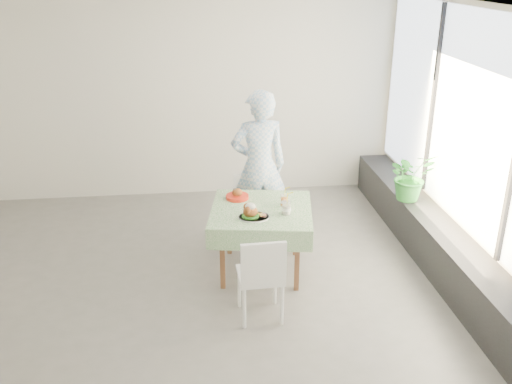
{
  "coord_description": "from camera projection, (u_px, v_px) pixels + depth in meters",
  "views": [
    {
      "loc": [
        0.16,
        -5.31,
        3.18
      ],
      "look_at": [
        0.8,
        0.18,
        0.91
      ],
      "focal_mm": 40.0,
      "sensor_mm": 36.0,
      "label": 1
    }
  ],
  "objects": [
    {
      "name": "wall_right",
      "position": [
        470.0,
        145.0,
        5.86
      ],
      "size": [
        0.02,
        5.0,
        2.8
      ],
      "primitive_type": "cube",
      "color": "silver",
      "rests_on": "ground"
    },
    {
      "name": "floor",
      "position": [
        183.0,
        281.0,
        6.07
      ],
      "size": [
        6.0,
        6.0,
        0.0
      ],
      "primitive_type": "plane",
      "color": "#5F5D5A",
      "rests_on": "ground"
    },
    {
      "name": "diner",
      "position": [
        259.0,
        166.0,
        6.71
      ],
      "size": [
        0.72,
        0.52,
        1.83
      ],
      "primitive_type": "imported",
      "rotation": [
        0.0,
        0.0,
        3.26
      ],
      "color": "#8CB9E1",
      "rests_on": "ground"
    },
    {
      "name": "main_dish",
      "position": [
        252.0,
        213.0,
        5.75
      ],
      "size": [
        0.32,
        0.32,
        0.16
      ],
      "color": "white",
      "rests_on": "cafe_table"
    },
    {
      "name": "wall_front",
      "position": [
        171.0,
        296.0,
        3.24
      ],
      "size": [
        6.0,
        0.02,
        2.8
      ],
      "primitive_type": "cube",
      "color": "silver",
      "rests_on": "ground"
    },
    {
      "name": "window_ledge",
      "position": [
        438.0,
        246.0,
        6.28
      ],
      "size": [
        0.4,
        4.8,
        0.5
      ],
      "primitive_type": "cube",
      "color": "black",
      "rests_on": "ground"
    },
    {
      "name": "ceiling",
      "position": [
        168.0,
        5.0,
        5.01
      ],
      "size": [
        6.0,
        6.0,
        0.0
      ],
      "primitive_type": "plane",
      "rotation": [
        3.14,
        0.0,
        0.0
      ],
      "color": "white",
      "rests_on": "ground"
    },
    {
      "name": "window_pane",
      "position": [
        471.0,
        122.0,
        5.76
      ],
      "size": [
        0.01,
        4.8,
        2.18
      ],
      "primitive_type": "cube",
      "color": "#D1E0F9",
      "rests_on": "ground"
    },
    {
      "name": "second_dish",
      "position": [
        237.0,
        196.0,
        6.23
      ],
      "size": [
        0.25,
        0.25,
        0.12
      ],
      "color": "red",
      "rests_on": "cafe_table"
    },
    {
      "name": "potted_plant",
      "position": [
        411.0,
        176.0,
        6.74
      ],
      "size": [
        0.6,
        0.55,
        0.59
      ],
      "primitive_type": "imported",
      "rotation": [
        0.0,
        0.0,
        0.17
      ],
      "color": "#287A2F",
      "rests_on": "window_ledge"
    },
    {
      "name": "juice_cup_lemonade",
      "position": [
        286.0,
        208.0,
        5.84
      ],
      "size": [
        0.1,
        0.1,
        0.28
      ],
      "color": "white",
      "rests_on": "cafe_table"
    },
    {
      "name": "cafe_table",
      "position": [
        261.0,
        233.0,
        6.1
      ],
      "size": [
        1.2,
        1.2,
        0.74
      ],
      "color": "brown",
      "rests_on": "ground"
    },
    {
      "name": "chair_near",
      "position": [
        260.0,
        292.0,
        5.37
      ],
      "size": [
        0.43,
        0.43,
        0.87
      ],
      "color": "white",
      "rests_on": "ground"
    },
    {
      "name": "wall_back",
      "position": [
        179.0,
        98.0,
        7.83
      ],
      "size": [
        6.0,
        0.02,
        2.8
      ],
      "primitive_type": "cube",
      "color": "silver",
      "rests_on": "ground"
    },
    {
      "name": "juice_cup_orange",
      "position": [
        284.0,
        201.0,
        6.04
      ],
      "size": [
        0.09,
        0.09,
        0.25
      ],
      "color": "white",
      "rests_on": "cafe_table"
    },
    {
      "name": "chair_far",
      "position": [
        254.0,
        223.0,
        6.81
      ],
      "size": [
        0.44,
        0.44,
        0.83
      ],
      "color": "white",
      "rests_on": "ground"
    }
  ]
}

